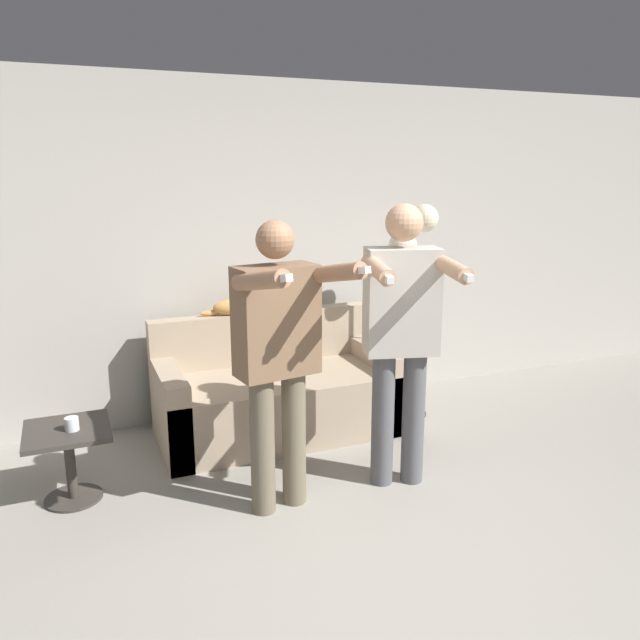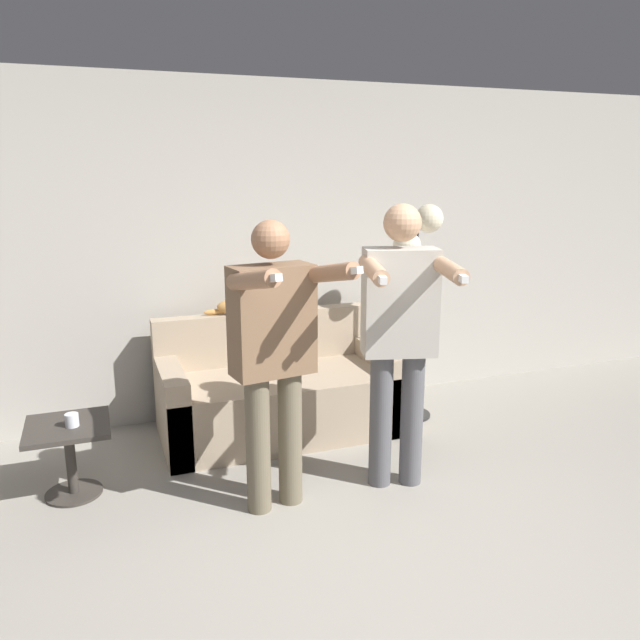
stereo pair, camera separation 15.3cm
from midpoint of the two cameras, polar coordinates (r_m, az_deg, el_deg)
name	(u,v)px [view 2 (the right image)]	position (r m, az deg, el deg)	size (l,w,h in m)	color
ground_plane	(418,617)	(3.11, 10.49, -25.16)	(16.00, 16.00, 0.00)	gray
wall_back	(257,252)	(4.95, -4.87, 6.25)	(10.00, 0.05, 2.60)	#B7B2A8
couch	(280,394)	(4.71, -2.78, -6.83)	(1.75, 0.84, 0.86)	tan
person_left	(274,347)	(3.45, -2.96, -2.51)	(0.59, 0.73, 1.67)	#6B604C
person_right	(400,329)	(3.74, 8.48, -0.80)	(0.62, 0.76, 1.74)	#56565B
cat	(239,305)	(4.76, -6.47, 1.35)	(0.44, 0.13, 0.15)	tan
floor_lamp	(417,255)	(4.81, 9.77, 5.87)	(0.39, 0.32, 1.68)	black
side_table	(69,444)	(4.06, -20.95, -10.55)	(0.48, 0.48, 0.46)	#38332D
cup	(72,420)	(3.97, -20.71, -8.57)	(0.08, 0.08, 0.08)	silver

